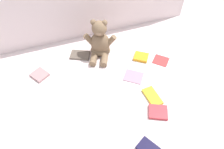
{
  "coord_description": "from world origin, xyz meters",
  "views": [
    {
      "loc": [
        -0.25,
        -0.84,
        1.02
      ],
      "look_at": [
        0.01,
        -0.1,
        0.1
      ],
      "focal_mm": 33.58,
      "sensor_mm": 36.0,
      "label": 1
    }
  ],
  "objects_px": {
    "book_case_4": "(141,57)",
    "teddy_bear": "(100,43)",
    "book_case_1": "(40,75)",
    "book_case_2": "(158,112)",
    "book_case_5": "(134,76)",
    "book_case_7": "(80,55)",
    "book_case_6": "(161,60)",
    "book_case_0": "(149,149)",
    "book_case_3": "(152,97)"
  },
  "relations": [
    {
      "from": "book_case_6",
      "to": "book_case_7",
      "type": "relative_size",
      "value": 0.75
    },
    {
      "from": "book_case_0",
      "to": "book_case_6",
      "type": "relative_size",
      "value": 1.14
    },
    {
      "from": "teddy_bear",
      "to": "book_case_3",
      "type": "distance_m",
      "value": 0.5
    },
    {
      "from": "book_case_1",
      "to": "book_case_3",
      "type": "bearing_deg",
      "value": 114.24
    },
    {
      "from": "book_case_3",
      "to": "book_case_7",
      "type": "height_order",
      "value": "same"
    },
    {
      "from": "book_case_3",
      "to": "book_case_5",
      "type": "xyz_separation_m",
      "value": [
        -0.04,
        0.18,
        -0.0
      ]
    },
    {
      "from": "book_case_0",
      "to": "teddy_bear",
      "type": "bearing_deg",
      "value": 62.11
    },
    {
      "from": "book_case_4",
      "to": "book_case_3",
      "type": "bearing_deg",
      "value": -157.41
    },
    {
      "from": "book_case_5",
      "to": "book_case_7",
      "type": "bearing_deg",
      "value": 79.74
    },
    {
      "from": "book_case_5",
      "to": "book_case_6",
      "type": "relative_size",
      "value": 1.18
    },
    {
      "from": "teddy_bear",
      "to": "book_case_1",
      "type": "relative_size",
      "value": 2.73
    },
    {
      "from": "book_case_4",
      "to": "book_case_0",
      "type": "bearing_deg",
      "value": -165.48
    },
    {
      "from": "book_case_0",
      "to": "book_case_5",
      "type": "height_order",
      "value": "book_case_0"
    },
    {
      "from": "book_case_2",
      "to": "book_case_5",
      "type": "xyz_separation_m",
      "value": [
        -0.02,
        0.29,
        -0.0
      ]
    },
    {
      "from": "book_case_2",
      "to": "book_case_5",
      "type": "bearing_deg",
      "value": 30.12
    },
    {
      "from": "book_case_0",
      "to": "book_case_7",
      "type": "relative_size",
      "value": 0.85
    },
    {
      "from": "book_case_2",
      "to": "book_case_6",
      "type": "bearing_deg",
      "value": -4.93
    },
    {
      "from": "book_case_4",
      "to": "book_case_6",
      "type": "xyz_separation_m",
      "value": [
        0.12,
        -0.07,
        -0.01
      ]
    },
    {
      "from": "teddy_bear",
      "to": "book_case_6",
      "type": "bearing_deg",
      "value": -4.82
    },
    {
      "from": "teddy_bear",
      "to": "book_case_3",
      "type": "bearing_deg",
      "value": -44.71
    },
    {
      "from": "book_case_0",
      "to": "book_case_2",
      "type": "distance_m",
      "value": 0.22
    },
    {
      "from": "book_case_2",
      "to": "book_case_3",
      "type": "relative_size",
      "value": 0.76
    },
    {
      "from": "book_case_2",
      "to": "book_case_3",
      "type": "xyz_separation_m",
      "value": [
        0.02,
        0.1,
        -0.0
      ]
    },
    {
      "from": "book_case_4",
      "to": "teddy_bear",
      "type": "bearing_deg",
      "value": 97.09
    },
    {
      "from": "book_case_0",
      "to": "book_case_7",
      "type": "height_order",
      "value": "same"
    },
    {
      "from": "book_case_1",
      "to": "book_case_0",
      "type": "bearing_deg",
      "value": 91.06
    },
    {
      "from": "book_case_0",
      "to": "book_case_6",
      "type": "height_order",
      "value": "book_case_0"
    },
    {
      "from": "book_case_5",
      "to": "book_case_6",
      "type": "distance_m",
      "value": 0.24
    },
    {
      "from": "book_case_2",
      "to": "book_case_4",
      "type": "bearing_deg",
      "value": 13.25
    },
    {
      "from": "book_case_5",
      "to": "book_case_6",
      "type": "bearing_deg",
      "value": -35.8
    },
    {
      "from": "book_case_0",
      "to": "book_case_5",
      "type": "bearing_deg",
      "value": 46.53
    },
    {
      "from": "teddy_bear",
      "to": "book_case_2",
      "type": "distance_m",
      "value": 0.59
    },
    {
      "from": "book_case_4",
      "to": "book_case_5",
      "type": "distance_m",
      "value": 0.18
    },
    {
      "from": "book_case_5",
      "to": "book_case_1",
      "type": "bearing_deg",
      "value": 106.98
    },
    {
      "from": "book_case_2",
      "to": "book_case_4",
      "type": "height_order",
      "value": "book_case_4"
    },
    {
      "from": "book_case_5",
      "to": "teddy_bear",
      "type": "bearing_deg",
      "value": 63.19
    },
    {
      "from": "book_case_7",
      "to": "book_case_6",
      "type": "bearing_deg",
      "value": -89.34
    },
    {
      "from": "teddy_bear",
      "to": "book_case_5",
      "type": "bearing_deg",
      "value": -39.75
    },
    {
      "from": "teddy_bear",
      "to": "book_case_6",
      "type": "relative_size",
      "value": 2.74
    },
    {
      "from": "book_case_4",
      "to": "book_case_2",
      "type": "bearing_deg",
      "value": -156.56
    },
    {
      "from": "book_case_0",
      "to": "book_case_3",
      "type": "xyz_separation_m",
      "value": [
        0.16,
        0.27,
        -0.0
      ]
    },
    {
      "from": "teddy_bear",
      "to": "book_case_5",
      "type": "relative_size",
      "value": 2.31
    },
    {
      "from": "book_case_2",
      "to": "book_case_6",
      "type": "relative_size",
      "value": 1.04
    },
    {
      "from": "book_case_1",
      "to": "book_case_2",
      "type": "height_order",
      "value": "same"
    },
    {
      "from": "teddy_bear",
      "to": "book_case_6",
      "type": "height_order",
      "value": "teddy_bear"
    },
    {
      "from": "book_case_0",
      "to": "book_case_5",
      "type": "xyz_separation_m",
      "value": [
        0.12,
        0.46,
        -0.0
      ]
    },
    {
      "from": "book_case_0",
      "to": "book_case_4",
      "type": "relative_size",
      "value": 1.19
    },
    {
      "from": "book_case_1",
      "to": "book_case_5",
      "type": "height_order",
      "value": "book_case_1"
    },
    {
      "from": "book_case_5",
      "to": "book_case_4",
      "type": "bearing_deg",
      "value": -2.23
    },
    {
      "from": "book_case_2",
      "to": "book_case_7",
      "type": "xyz_separation_m",
      "value": [
        -0.3,
        0.59,
        -0.0
      ]
    }
  ]
}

